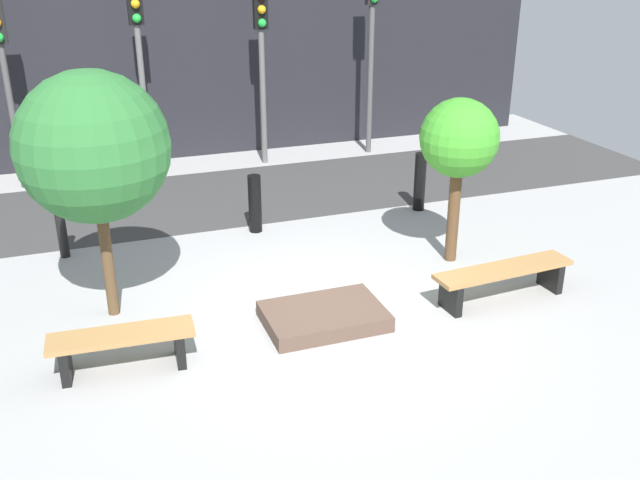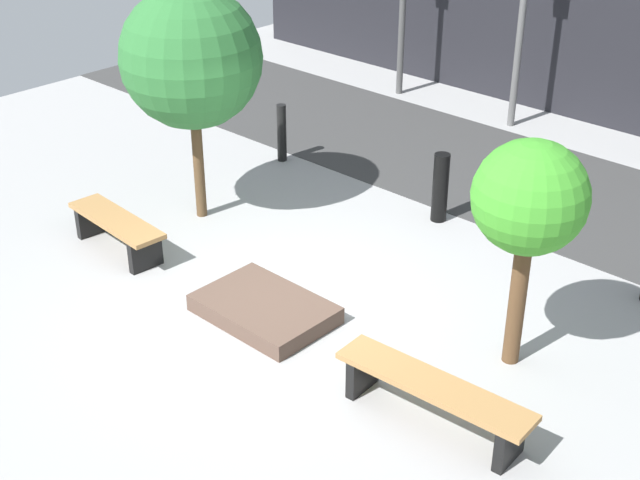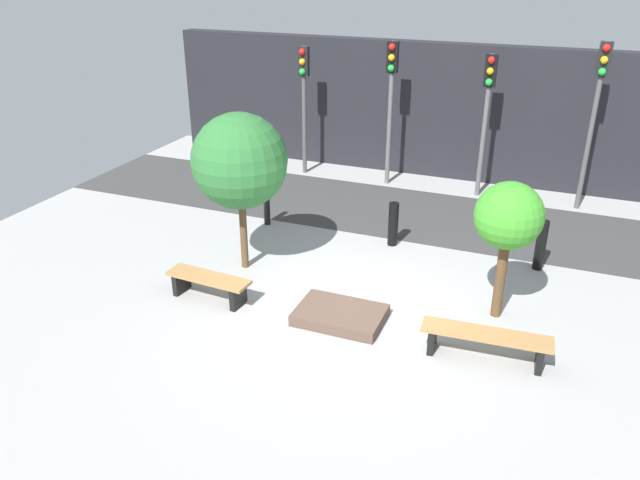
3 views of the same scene
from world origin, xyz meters
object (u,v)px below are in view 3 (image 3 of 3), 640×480
Objects in this scene: bollard_left at (393,224)px; bollard_center at (541,245)px; tree_behind_right_bench at (509,218)px; bench_left at (209,283)px; traffic_light_east at (597,98)px; tree_behind_left_bench at (240,162)px; bench_right at (486,340)px; planter_bed at (340,315)px; traffic_light_mid_east at (487,100)px; traffic_light_mid_west at (391,88)px; traffic_light_west at (304,87)px; bollard_far_left at (267,206)px.

bollard_center is at bearing 0.00° from bollard_left.
bench_left is at bearing -164.43° from tree_behind_right_bench.
bollard_left is 0.24× the size of traffic_light_east.
tree_behind_left_bench is at bearing -180.00° from tree_behind_right_bench.
bench_right is 0.82× the size of tree_behind_right_bench.
planter_bed is 1.55× the size of bollard_left.
bollard_center is 0.29× the size of traffic_light_mid_east.
traffic_light_east reaches higher than planter_bed.
traffic_light_mid_west is 2.46m from traffic_light_mid_east.
traffic_light_mid_west reaches higher than planter_bed.
traffic_light_mid_east is at bearing 0.00° from traffic_light_west.
bench_left is at bearing -117.12° from traffic_light_mid_east.
traffic_light_mid_east is (-1.26, 5.86, 0.62)m from tree_behind_right_bench.
tree_behind_left_bench is 5.99m from traffic_light_west.
tree_behind_right_bench is (0.00, 1.38, 1.51)m from bench_right.
bollard_center is at bearing 75.55° from tree_behind_right_bench.
traffic_light_west reaches higher than bollard_left.
traffic_light_mid_west is (2.46, 0.00, 0.16)m from traffic_light_west.
bollard_left reaches higher than bench_right.
traffic_light_east reaches higher than bollard_left.
planter_bed is at bearing 8.30° from bench_left.
tree_behind_right_bench is 2.36× the size of bollard_center.
tree_behind_right_bench reaches higher than bollard_far_left.
traffic_light_east is at bearing 45.54° from bollard_left.
tree_behind_left_bench is (-2.49, 1.18, 2.12)m from planter_bed.
tree_behind_left_bench is 0.79× the size of traffic_light_east.
bench_left is 4.97m from bench_right.
traffic_light_east is at bearing 53.30° from bench_left.
traffic_light_east is (3.68, 3.75, 2.26)m from bollard_left.
bench_left is at bearing -130.39° from traffic_light_east.
bollard_center is at bearing 20.96° from tree_behind_left_bench.
bollard_center is 7.92m from traffic_light_west.
traffic_light_east is (1.20, 7.25, 2.39)m from bench_right.
planter_bed is 0.48× the size of tree_behind_left_bench.
traffic_light_mid_west reaches higher than bench_right.
traffic_light_east reaches higher than bollard_far_left.
traffic_light_east is at bearing 0.02° from traffic_light_mid_east.
tree_behind_left_bench is 4.98m from tree_behind_right_bench.
bollard_center reaches higher than bench_left.
bench_left is at bearing -125.40° from bollard_left.
traffic_light_west is at bearing 103.08° from bench_left.
traffic_light_mid_west is (-3.71, 7.25, 2.25)m from bench_right.
bench_left is 0.52× the size of tree_behind_left_bench.
traffic_light_mid_east is (3.71, 7.25, 2.15)m from bench_left.
bollard_left is at bearing 90.00° from planter_bed.
bollard_left is 3.03m from bollard_center.
traffic_light_east is at bearing 76.92° from bench_right.
traffic_light_mid_east is at bearing 115.65° from bollard_center.
bollard_left is (3.03, 0.00, 0.03)m from bollard_far_left.
bollard_left is 0.27× the size of traffic_light_mid_east.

